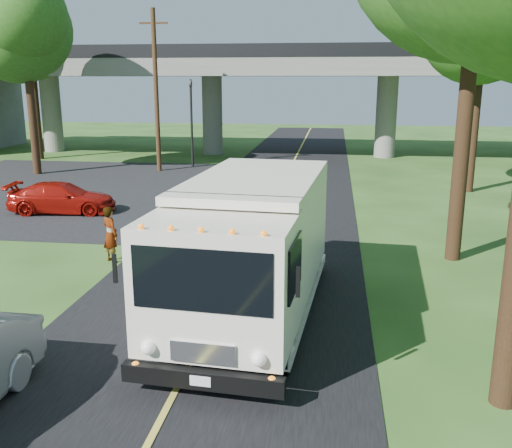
% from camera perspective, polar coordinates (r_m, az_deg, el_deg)
% --- Properties ---
extents(ground, '(120.00, 120.00, 0.00)m').
position_cam_1_polar(ground, '(9.88, -9.00, -17.98)').
color(ground, '#264619').
rests_on(ground, ground).
extents(road, '(7.00, 90.00, 0.02)m').
position_cam_1_polar(road, '(18.88, -0.35, -1.76)').
color(road, black).
rests_on(road, ground).
extents(parking_lot, '(16.00, 18.00, 0.01)m').
position_cam_1_polar(parking_lot, '(29.76, -19.53, 3.37)').
color(parking_lot, black).
rests_on(parking_lot, ground).
extents(lane_line, '(0.12, 90.00, 0.01)m').
position_cam_1_polar(lane_line, '(18.88, -0.35, -1.70)').
color(lane_line, gold).
rests_on(lane_line, road).
extents(overpass, '(54.00, 10.00, 7.30)m').
position_cam_1_polar(overpass, '(40.04, 4.22, 13.33)').
color(overpass, slate).
rests_on(overpass, ground).
extents(traffic_signal, '(0.18, 0.22, 5.20)m').
position_cam_1_polar(traffic_signal, '(35.08, -6.48, 10.92)').
color(traffic_signal, black).
rests_on(traffic_signal, ground).
extents(utility_pole, '(1.60, 0.26, 9.00)m').
position_cam_1_polar(utility_pole, '(33.51, -9.96, 13.03)').
color(utility_pole, '#472D19').
rests_on(utility_pole, ground).
extents(tree_right_far, '(5.77, 5.67, 10.99)m').
position_cam_1_polar(tree_right_far, '(28.73, 22.43, 19.43)').
color(tree_right_far, '#382314').
rests_on(tree_right_far, ground).
extents(tree_left_lot, '(5.60, 5.50, 10.50)m').
position_cam_1_polar(tree_left_lot, '(34.09, -22.04, 17.83)').
color(tree_left_lot, '#382314').
rests_on(tree_left_lot, ground).
extents(tree_left_far, '(5.26, 5.16, 9.89)m').
position_cam_1_polar(tree_left_far, '(40.75, -21.52, 16.50)').
color(tree_left_far, '#382314').
rests_on(tree_left_far, ground).
extents(step_van, '(3.30, 7.64, 3.13)m').
position_cam_1_polar(step_van, '(12.55, -0.59, -2.09)').
color(step_van, silver).
rests_on(step_van, ground).
extents(red_sedan, '(4.38, 2.21, 1.22)m').
position_cam_1_polar(red_sedan, '(24.14, -18.82, 2.50)').
color(red_sedan, '#960F09').
rests_on(red_sedan, ground).
extents(pedestrian, '(0.72, 0.70, 1.67)m').
position_cam_1_polar(pedestrian, '(17.18, -14.35, -1.01)').
color(pedestrian, gray).
rests_on(pedestrian, ground).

